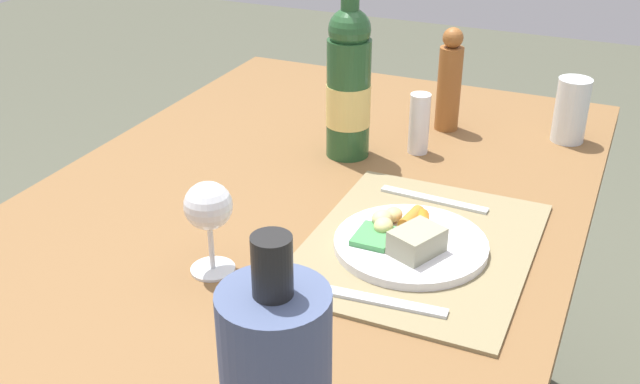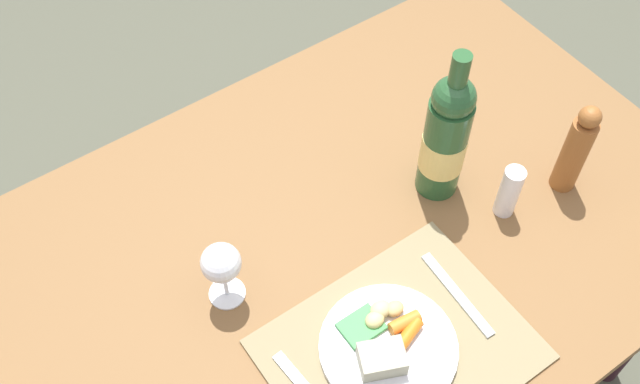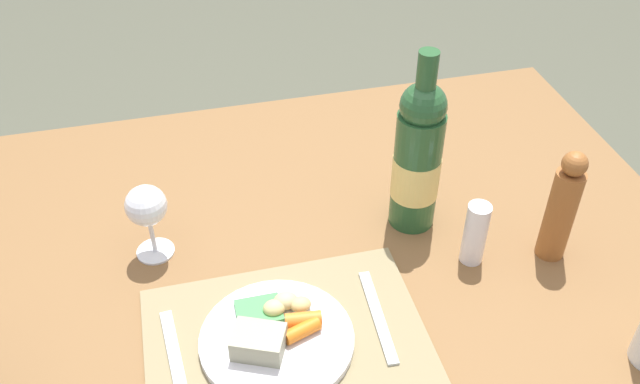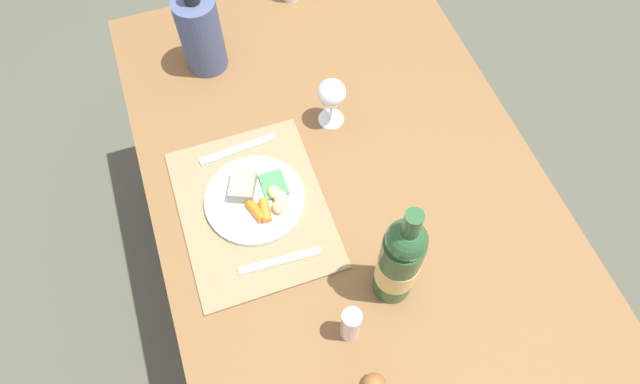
% 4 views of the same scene
% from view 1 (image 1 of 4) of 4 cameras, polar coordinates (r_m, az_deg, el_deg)
% --- Properties ---
extents(dining_table, '(1.48, 0.92, 0.74)m').
position_cam_1_polar(dining_table, '(1.31, -2.21, -4.45)').
color(dining_table, brown).
rests_on(dining_table, ground_plane).
extents(placemat, '(0.42, 0.33, 0.01)m').
position_cam_1_polar(placemat, '(1.18, 7.44, -4.04)').
color(placemat, '#857753').
rests_on(placemat, dining_table).
extents(dinner_plate, '(0.23, 0.23, 0.05)m').
position_cam_1_polar(dinner_plate, '(1.16, 6.66, -3.62)').
color(dinner_plate, white).
rests_on(dinner_plate, placemat).
extents(fork, '(0.03, 0.20, 0.00)m').
position_cam_1_polar(fork, '(1.05, 4.20, -8.04)').
color(fork, silver).
rests_on(fork, placemat).
extents(knife, '(0.03, 0.19, 0.00)m').
position_cam_1_polar(knife, '(1.31, 8.49, -0.55)').
color(knife, silver).
rests_on(knife, placemat).
extents(cooler_bottle, '(0.11, 0.11, 0.27)m').
position_cam_1_polar(cooler_bottle, '(0.76, -3.31, -13.90)').
color(cooler_bottle, '#465478').
rests_on(cooler_bottle, dining_table).
extents(pepper_mill, '(0.05, 0.05, 0.21)m').
position_cam_1_polar(pepper_mill, '(1.58, 9.65, 8.14)').
color(pepper_mill, '#965828').
rests_on(pepper_mill, dining_table).
extents(wine_glass, '(0.07, 0.07, 0.14)m').
position_cam_1_polar(wine_glass, '(1.08, -8.33, -1.29)').
color(wine_glass, white).
rests_on(wine_glass, dining_table).
extents(water_tumbler, '(0.07, 0.07, 0.13)m').
position_cam_1_polar(water_tumbler, '(1.60, 18.21, 5.55)').
color(water_tumbler, silver).
rests_on(water_tumbler, dining_table).
extents(wine_bottle, '(0.08, 0.08, 0.34)m').
position_cam_1_polar(wine_bottle, '(1.43, 2.04, 8.04)').
color(wine_bottle, '#26522A').
rests_on(wine_bottle, dining_table).
extents(salt_shaker, '(0.04, 0.04, 0.12)m').
position_cam_1_polar(salt_shaker, '(1.48, 7.42, 5.09)').
color(salt_shaker, white).
rests_on(salt_shaker, dining_table).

